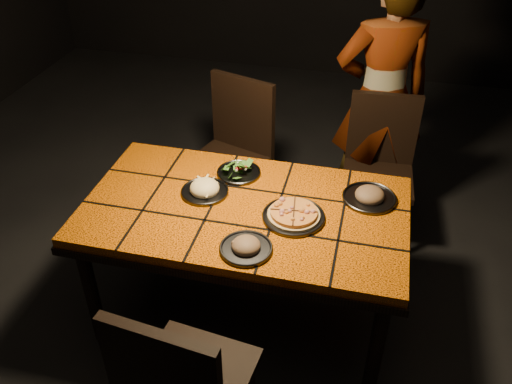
% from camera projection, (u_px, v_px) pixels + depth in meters
% --- Properties ---
extents(room_shell, '(6.04, 7.04, 3.08)m').
position_uv_depth(room_shell, '(242.00, 63.00, 2.25)').
color(room_shell, black).
rests_on(room_shell, ground).
extents(dining_table, '(1.62, 0.92, 0.75)m').
position_uv_depth(dining_table, '(245.00, 219.00, 2.73)').
color(dining_table, '#D96206').
rests_on(dining_table, ground).
extents(chair_near, '(0.50, 0.50, 0.99)m').
position_uv_depth(chair_near, '(181.00, 384.00, 2.08)').
color(chair_near, black).
rests_on(chair_near, ground).
extents(chair_far_left, '(0.57, 0.57, 1.00)m').
position_uv_depth(chair_far_left, '(234.00, 146.00, 3.50)').
color(chair_far_left, black).
rests_on(chair_far_left, ground).
extents(chair_far_right, '(0.45, 0.45, 0.95)m').
position_uv_depth(chair_far_right, '(379.00, 160.00, 3.41)').
color(chair_far_right, black).
rests_on(chair_far_right, ground).
extents(diner, '(0.72, 0.59, 1.70)m').
position_uv_depth(diner, '(381.00, 98.00, 3.44)').
color(diner, brown).
rests_on(diner, ground).
extents(plate_pizza, '(0.30, 0.30, 0.04)m').
position_uv_depth(plate_pizza, '(294.00, 215.00, 2.60)').
color(plate_pizza, '#3C3C41').
rests_on(plate_pizza, dining_table).
extents(plate_pasta, '(0.24, 0.24, 0.08)m').
position_uv_depth(plate_pasta, '(205.00, 189.00, 2.77)').
color(plate_pasta, '#3C3C41').
rests_on(plate_pasta, dining_table).
extents(plate_salad, '(0.24, 0.24, 0.07)m').
position_uv_depth(plate_salad, '(239.00, 170.00, 2.90)').
color(plate_salad, '#3C3C41').
rests_on(plate_salad, dining_table).
extents(plate_mushroom_a, '(0.24, 0.24, 0.08)m').
position_uv_depth(plate_mushroom_a, '(246.00, 246.00, 2.41)').
color(plate_mushroom_a, '#3C3C41').
rests_on(plate_mushroom_a, dining_table).
extents(plate_mushroom_b, '(0.27, 0.27, 0.09)m').
position_uv_depth(plate_mushroom_b, '(370.00, 196.00, 2.72)').
color(plate_mushroom_b, '#3C3C41').
rests_on(plate_mushroom_b, dining_table).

